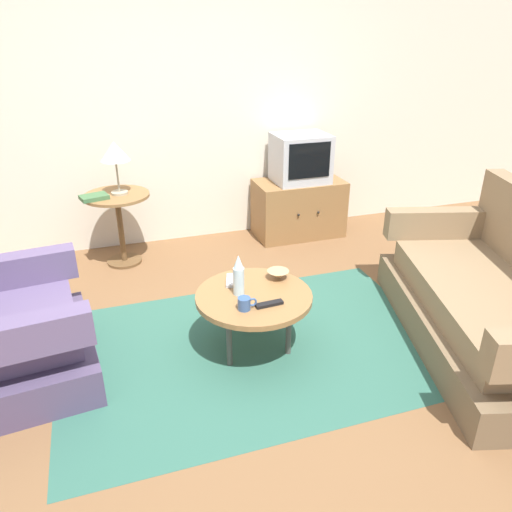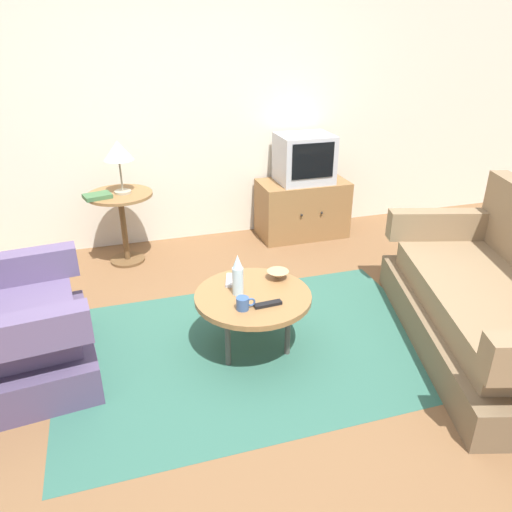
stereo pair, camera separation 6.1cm
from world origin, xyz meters
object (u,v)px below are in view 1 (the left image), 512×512
object	(u,v)px
couch	(495,304)
bowl	(278,275)
coffee_table	(254,299)
mug	(245,304)
tv_stand	(299,208)
table_lamp	(115,153)
book	(94,197)
tv_remote_dark	(269,304)
armchair	(4,338)
television	(301,158)
side_table	(119,214)
tv_remote_silver	(230,280)
vase	(239,276)

from	to	relation	value
couch	bowl	distance (m)	1.43
coffee_table	mug	size ratio (longest dim) A/B	6.23
coffee_table	tv_stand	size ratio (longest dim) A/B	0.86
couch	table_lamp	distance (m)	3.07
table_lamp	book	distance (m)	0.40
bowl	tv_remote_dark	distance (m)	0.35
couch	bowl	xyz separation A→B (m)	(-1.30, 0.58, 0.14)
bowl	armchair	bearing A→B (deg)	179.46
tv_stand	bowl	distance (m)	1.78
television	table_lamp	world-z (taller)	table_lamp
couch	bowl	size ratio (longest dim) A/B	13.63
television	coffee_table	bearing A→B (deg)	-120.86
coffee_table	bowl	distance (m)	0.27
tv_remote_dark	book	xyz separation A→B (m)	(-0.94, 1.68, 0.24)
side_table	book	size ratio (longest dim) A/B	2.57
tv_remote_dark	tv_remote_silver	xyz separation A→B (m)	(-0.15, 0.36, 0.00)
table_lamp	book	world-z (taller)	table_lamp
book	vase	bearing A→B (deg)	-77.36
tv_stand	armchair	bearing A→B (deg)	-148.18
couch	vase	xyz separation A→B (m)	(-1.60, 0.46, 0.24)
tv_stand	tv_remote_dark	xyz separation A→B (m)	(-0.98, -1.88, 0.14)
side_table	television	xyz separation A→B (m)	(1.74, 0.12, 0.32)
table_lamp	tv_remote_silver	world-z (taller)	table_lamp
mug	table_lamp	bearing A→B (deg)	108.11
vase	book	xyz separation A→B (m)	(-0.80, 1.49, 0.12)
coffee_table	table_lamp	size ratio (longest dim) A/B	1.67
couch	tv_remote_silver	world-z (taller)	couch
side_table	book	distance (m)	0.28
table_lamp	bowl	xyz separation A→B (m)	(0.90, -1.45, -0.55)
vase	tv_remote_dark	xyz separation A→B (m)	(0.13, -0.19, -0.12)
table_lamp	mug	xyz separation A→B (m)	(0.57, -1.76, -0.54)
side_table	tv_remote_silver	bearing A→B (deg)	-66.43
mug	book	bearing A→B (deg)	115.03
television	tv_remote_silver	size ratio (longest dim) A/B	2.89
armchair	couch	xyz separation A→B (m)	(2.99, -0.60, 0.01)
side_table	vase	size ratio (longest dim) A/B	2.38
couch	table_lamp	xyz separation A→B (m)	(-2.19, 2.03, 0.69)
armchair	tv_remote_dark	size ratio (longest dim) A/B	6.04
coffee_table	book	distance (m)	1.79
mug	tv_stand	bearing A→B (deg)	58.84
television	table_lamp	distance (m)	1.73
armchair	book	xyz separation A→B (m)	(0.59, 1.36, 0.37)
side_table	mug	distance (m)	1.86
mug	tv_remote_dark	world-z (taller)	mug
television	mug	distance (m)	2.22
side_table	tv_stand	bearing A→B (deg)	4.03
side_table	vase	distance (m)	1.69
armchair	tv_stand	xyz separation A→B (m)	(2.51, 1.56, -0.01)
side_table	tv_remote_dark	xyz separation A→B (m)	(0.76, -1.76, -0.04)
table_lamp	mug	world-z (taller)	table_lamp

